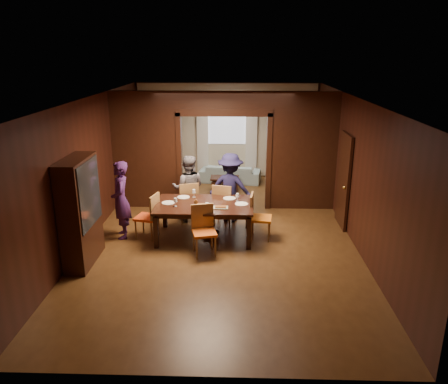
{
  "coord_description": "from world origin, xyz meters",
  "views": [
    {
      "loc": [
        0.34,
        -8.87,
        3.81
      ],
      "look_at": [
        0.06,
        -0.4,
        1.05
      ],
      "focal_mm": 35.0,
      "sensor_mm": 36.0,
      "label": 1
    }
  ],
  "objects_px": {
    "sofa": "(230,173)",
    "chair_left": "(147,216)",
    "hutch": "(80,212)",
    "chair_near": "(204,231)",
    "chair_right": "(261,217)",
    "coffee_table": "(225,184)",
    "dining_table": "(204,221)",
    "chair_far_r": "(224,204)",
    "chair_far_l": "(188,201)",
    "person_navy": "(230,188)",
    "person_grey": "(188,188)",
    "person_purple": "(121,200)"
  },
  "relations": [
    {
      "from": "chair_right",
      "to": "chair_near",
      "type": "distance_m",
      "value": 1.38
    },
    {
      "from": "person_navy",
      "to": "hutch",
      "type": "bearing_deg",
      "value": 52.96
    },
    {
      "from": "person_grey",
      "to": "person_navy",
      "type": "height_order",
      "value": "person_navy"
    },
    {
      "from": "person_grey",
      "to": "dining_table",
      "type": "distance_m",
      "value": 1.15
    },
    {
      "from": "chair_far_l",
      "to": "hutch",
      "type": "distance_m",
      "value": 2.77
    },
    {
      "from": "sofa",
      "to": "coffee_table",
      "type": "relative_size",
      "value": 2.26
    },
    {
      "from": "coffee_table",
      "to": "chair_near",
      "type": "bearing_deg",
      "value": -93.84
    },
    {
      "from": "person_grey",
      "to": "chair_left",
      "type": "relative_size",
      "value": 1.6
    },
    {
      "from": "person_navy",
      "to": "chair_far_l",
      "type": "height_order",
      "value": "person_navy"
    },
    {
      "from": "person_navy",
      "to": "chair_far_l",
      "type": "bearing_deg",
      "value": 18.8
    },
    {
      "from": "chair_far_l",
      "to": "hutch",
      "type": "height_order",
      "value": "hutch"
    },
    {
      "from": "person_purple",
      "to": "hutch",
      "type": "distance_m",
      "value": 1.26
    },
    {
      "from": "coffee_table",
      "to": "chair_far_l",
      "type": "xyz_separation_m",
      "value": [
        -0.78,
        -2.35,
        0.28
      ]
    },
    {
      "from": "coffee_table",
      "to": "chair_right",
      "type": "distance_m",
      "value": 3.4
    },
    {
      "from": "hutch",
      "to": "chair_left",
      "type": "bearing_deg",
      "value": 50.32
    },
    {
      "from": "hutch",
      "to": "dining_table",
      "type": "bearing_deg",
      "value": 28.64
    },
    {
      "from": "chair_near",
      "to": "person_grey",
      "type": "bearing_deg",
      "value": 91.12
    },
    {
      "from": "chair_right",
      "to": "chair_far_r",
      "type": "xyz_separation_m",
      "value": [
        -0.8,
        0.8,
        0.0
      ]
    },
    {
      "from": "chair_right",
      "to": "chair_near",
      "type": "xyz_separation_m",
      "value": [
        -1.13,
        -0.8,
        0.0
      ]
    },
    {
      "from": "chair_far_l",
      "to": "person_navy",
      "type": "bearing_deg",
      "value": 166.85
    },
    {
      "from": "hutch",
      "to": "chair_far_r",
      "type": "bearing_deg",
      "value": 37.62
    },
    {
      "from": "person_purple",
      "to": "sofa",
      "type": "bearing_deg",
      "value": 134.9
    },
    {
      "from": "chair_far_r",
      "to": "person_purple",
      "type": "bearing_deg",
      "value": 34.67
    },
    {
      "from": "chair_left",
      "to": "hutch",
      "type": "distance_m",
      "value": 1.59
    },
    {
      "from": "chair_left",
      "to": "chair_right",
      "type": "relative_size",
      "value": 1.0
    },
    {
      "from": "person_navy",
      "to": "sofa",
      "type": "relative_size",
      "value": 0.89
    },
    {
      "from": "sofa",
      "to": "chair_far_l",
      "type": "height_order",
      "value": "chair_far_l"
    },
    {
      "from": "coffee_table",
      "to": "chair_near",
      "type": "xyz_separation_m",
      "value": [
        -0.27,
        -4.07,
        0.28
      ]
    },
    {
      "from": "chair_right",
      "to": "hutch",
      "type": "xyz_separation_m",
      "value": [
        -3.37,
        -1.18,
        0.52
      ]
    },
    {
      "from": "person_grey",
      "to": "chair_far_r",
      "type": "xyz_separation_m",
      "value": [
        0.83,
        -0.19,
        -0.29
      ]
    },
    {
      "from": "chair_near",
      "to": "hutch",
      "type": "xyz_separation_m",
      "value": [
        -2.24,
        -0.38,
        0.52
      ]
    },
    {
      "from": "chair_left",
      "to": "chair_right",
      "type": "height_order",
      "value": "same"
    },
    {
      "from": "chair_left",
      "to": "hutch",
      "type": "relative_size",
      "value": 0.48
    },
    {
      "from": "person_navy",
      "to": "chair_near",
      "type": "bearing_deg",
      "value": 89.38
    },
    {
      "from": "chair_near",
      "to": "chair_far_l",
      "type": "bearing_deg",
      "value": 92.14
    },
    {
      "from": "sofa",
      "to": "chair_near",
      "type": "height_order",
      "value": "chair_near"
    },
    {
      "from": "person_purple",
      "to": "dining_table",
      "type": "relative_size",
      "value": 0.82
    },
    {
      "from": "chair_left",
      "to": "chair_far_r",
      "type": "height_order",
      "value": "same"
    },
    {
      "from": "chair_left",
      "to": "hutch",
      "type": "xyz_separation_m",
      "value": [
        -0.96,
        -1.16,
        0.52
      ]
    },
    {
      "from": "coffee_table",
      "to": "dining_table",
      "type": "bearing_deg",
      "value": -95.83
    },
    {
      "from": "person_navy",
      "to": "sofa",
      "type": "height_order",
      "value": "person_navy"
    },
    {
      "from": "sofa",
      "to": "hutch",
      "type": "bearing_deg",
      "value": 71.8
    },
    {
      "from": "person_navy",
      "to": "chair_far_r",
      "type": "bearing_deg",
      "value": 69.57
    },
    {
      "from": "dining_table",
      "to": "chair_left",
      "type": "xyz_separation_m",
      "value": [
        -1.22,
        -0.03,
        0.1
      ]
    },
    {
      "from": "sofa",
      "to": "chair_left",
      "type": "distance_m",
      "value": 4.52
    },
    {
      "from": "chair_near",
      "to": "hutch",
      "type": "height_order",
      "value": "hutch"
    },
    {
      "from": "sofa",
      "to": "chair_left",
      "type": "xyz_separation_m",
      "value": [
        -1.69,
        -4.19,
        0.22
      ]
    },
    {
      "from": "dining_table",
      "to": "chair_left",
      "type": "height_order",
      "value": "chair_left"
    },
    {
      "from": "sofa",
      "to": "hutch",
      "type": "height_order",
      "value": "hutch"
    },
    {
      "from": "coffee_table",
      "to": "chair_near",
      "type": "distance_m",
      "value": 4.09
    }
  ]
}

